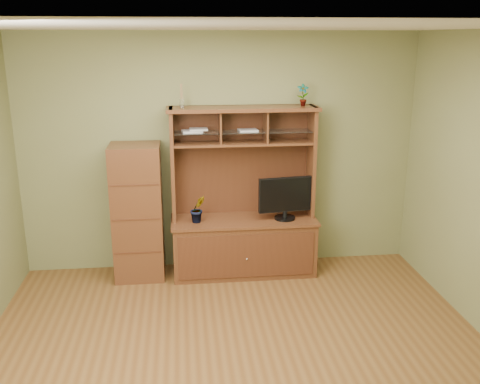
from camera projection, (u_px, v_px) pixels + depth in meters
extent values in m
cube|color=brown|center=(239.00, 357.00, 4.58)|extent=(4.50, 4.00, 0.02)
cube|color=white|center=(239.00, 25.00, 3.82)|extent=(4.50, 4.00, 0.02)
cube|color=olive|center=(220.00, 153.00, 6.12)|extent=(4.50, 0.02, 2.70)
cube|color=olive|center=(291.00, 349.00, 2.28)|extent=(4.50, 0.02, 2.70)
cube|color=#4A2515|center=(244.00, 247.00, 6.15)|extent=(1.60, 0.55, 0.62)
cube|color=#3C1D10|center=(247.00, 256.00, 5.88)|extent=(1.50, 0.01, 0.50)
sphere|color=silver|center=(247.00, 259.00, 5.87)|extent=(0.02, 0.02, 0.02)
cube|color=#4A2515|center=(244.00, 220.00, 6.05)|extent=(1.64, 0.59, 0.03)
cube|color=#4A2515|center=(173.00, 165.00, 5.89)|extent=(0.04, 0.35, 1.25)
cube|color=#4A2515|center=(311.00, 161.00, 6.05)|extent=(0.04, 0.35, 1.25)
cube|color=#3C1D10|center=(241.00, 160.00, 6.13)|extent=(1.52, 0.02, 1.25)
cube|color=#4A2515|center=(243.00, 109.00, 5.80)|extent=(1.66, 0.40, 0.04)
cube|color=#4A2515|center=(243.00, 143.00, 5.91)|extent=(1.52, 0.32, 0.02)
cube|color=#4A2515|center=(220.00, 127.00, 5.83)|extent=(0.02, 0.31, 0.35)
cube|color=#4A2515|center=(266.00, 126.00, 5.88)|extent=(0.02, 0.31, 0.35)
cube|color=silver|center=(243.00, 132.00, 5.86)|extent=(1.50, 0.27, 0.01)
cylinder|color=black|center=(285.00, 218.00, 6.04)|extent=(0.24, 0.24, 0.02)
cylinder|color=black|center=(285.00, 214.00, 6.03)|extent=(0.05, 0.05, 0.07)
cube|color=black|center=(285.00, 195.00, 5.96)|extent=(0.61, 0.12, 0.40)
imported|color=#355D1F|center=(198.00, 209.00, 5.89)|extent=(0.21, 0.19, 0.31)
imported|color=#316423|center=(303.00, 95.00, 5.83)|extent=(0.13, 0.10, 0.24)
cylinder|color=silver|center=(182.00, 103.00, 5.71)|extent=(0.05, 0.05, 0.09)
cylinder|color=#9F754F|center=(181.00, 91.00, 5.68)|extent=(0.03, 0.03, 0.16)
cube|color=#BCBDC2|center=(192.00, 131.00, 5.81)|extent=(0.23, 0.19, 0.02)
cube|color=#BCBDC2|center=(199.00, 129.00, 5.81)|extent=(0.20, 0.15, 0.02)
cube|color=#BCBDC2|center=(248.00, 130.00, 5.87)|extent=(0.22, 0.18, 0.02)
cube|color=#4A2515|center=(138.00, 212.00, 5.92)|extent=(0.54, 0.49, 1.52)
cube|color=#3C1D10|center=(138.00, 253.00, 5.79)|extent=(0.50, 0.01, 0.02)
cube|color=#3C1D10|center=(136.00, 219.00, 5.69)|extent=(0.50, 0.01, 0.01)
cube|color=#3C1D10|center=(134.00, 185.00, 5.58)|extent=(0.50, 0.01, 0.02)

